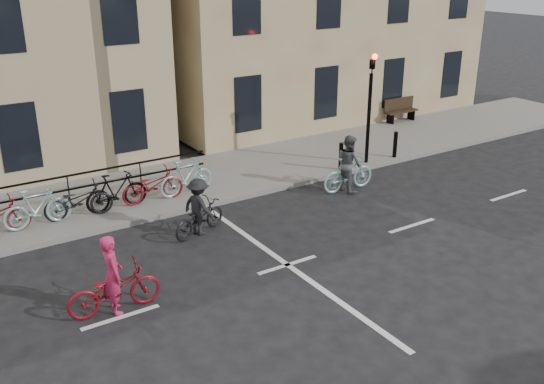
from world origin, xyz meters
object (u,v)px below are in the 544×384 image
traffic_light (370,95)px  cyclist_grey (349,168)px  cyclist_pink (114,286)px  bench (400,109)px  cyclist_dark (199,212)px

traffic_light → cyclist_grey: traffic_light is taller
traffic_light → cyclist_pink: 11.12m
bench → cyclist_grey: 8.28m
cyclist_pink → cyclist_dark: bearing=-48.5°
traffic_light → cyclist_dark: bearing=-166.6°
traffic_light → bench: (4.80, 3.39, -1.78)m
traffic_light → cyclist_dark: 7.57m
traffic_light → cyclist_dark: (-7.13, -1.70, -1.86)m
bench → cyclist_pink: size_ratio=0.84×
bench → traffic_light: bearing=-144.8°
traffic_light → cyclist_grey: (-1.96, -1.39, -1.75)m
cyclist_pink → cyclist_dark: (3.05, 2.35, 0.01)m
cyclist_pink → cyclist_grey: (8.23, 2.66, 0.12)m
traffic_light → cyclist_dark: traffic_light is taller
bench → cyclist_pink: cyclist_pink is taller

